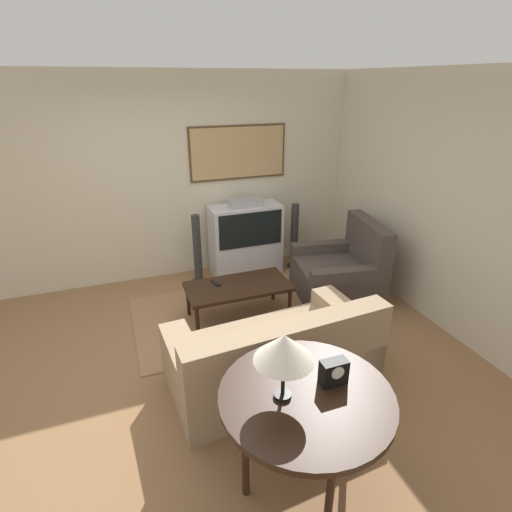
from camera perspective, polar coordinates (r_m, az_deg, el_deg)
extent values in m
plane|color=#8E6642|center=(4.14, -6.63, -14.69)|extent=(12.00, 12.00, 0.00)
cube|color=beige|center=(5.48, -12.85, 10.46)|extent=(12.00, 0.06, 2.70)
cube|color=#4C381E|center=(5.59, -2.57, 14.56)|extent=(1.35, 0.03, 0.72)
cube|color=tan|center=(5.57, -2.51, 14.53)|extent=(1.30, 0.01, 0.67)
cube|color=beige|center=(4.74, 25.22, 6.71)|extent=(0.06, 12.00, 2.70)
cube|color=#99704C|center=(4.85, -2.14, -8.02)|extent=(2.49, 1.54, 0.01)
cube|color=silver|center=(5.76, -1.47, -0.16)|extent=(0.98, 0.44, 0.45)
cube|color=silver|center=(5.57, -1.52, 4.50)|extent=(0.98, 0.44, 0.55)
cube|color=black|center=(5.37, -0.75, 3.75)|extent=(0.89, 0.01, 0.48)
cube|color=#9E9EA3|center=(5.48, -1.56, 7.64)|extent=(0.44, 0.24, 0.09)
cube|color=#9E8466|center=(3.79, 2.31, -14.71)|extent=(1.89, 1.04, 0.42)
cube|color=#9E8466|center=(3.30, 5.16, -12.56)|extent=(1.84, 0.35, 0.40)
cube|color=#9E8466|center=(4.09, 12.54, -10.65)|extent=(0.30, 0.93, 0.58)
cube|color=#9E8466|center=(3.53, -9.85, -16.81)|extent=(0.30, 0.93, 0.58)
cube|color=#715F49|center=(3.59, 9.95, -10.05)|extent=(0.37, 0.14, 0.34)
cube|color=#715F49|center=(3.27, -2.53, -13.52)|extent=(0.37, 0.14, 0.34)
cube|color=#473D38|center=(5.19, 11.30, -3.48)|extent=(1.10, 1.14, 0.45)
cube|color=#473D38|center=(5.13, 15.74, 1.89)|extent=(0.35, 1.01, 0.55)
cube|color=#473D38|center=(5.51, 9.83, -0.88)|extent=(0.96, 0.32, 0.59)
cube|color=#473D38|center=(4.82, 13.12, -4.96)|extent=(0.96, 0.32, 0.59)
cube|color=black|center=(4.55, -2.58, -4.38)|extent=(1.17, 0.59, 0.04)
cylinder|color=black|center=(4.34, -8.35, -9.48)|extent=(0.04, 0.04, 0.40)
cylinder|color=black|center=(4.63, 4.81, -7.01)|extent=(0.04, 0.04, 0.40)
cylinder|color=black|center=(4.76, -9.65, -6.37)|extent=(0.04, 0.04, 0.40)
cylinder|color=black|center=(5.02, 2.46, -4.31)|extent=(0.04, 0.04, 0.40)
cylinder|color=black|center=(2.64, 7.17, -19.26)|extent=(1.10, 1.10, 0.04)
cube|color=black|center=(2.68, 7.10, -20.22)|extent=(0.93, 0.44, 0.08)
cylinder|color=black|center=(2.86, -1.53, -26.32)|extent=(0.05, 0.05, 0.75)
cylinder|color=black|center=(3.10, 13.11, -21.93)|extent=(0.05, 0.05, 0.75)
cylinder|color=black|center=(2.74, 10.58, -30.04)|extent=(0.05, 0.05, 0.75)
cylinder|color=black|center=(2.59, 3.81, -19.19)|extent=(0.11, 0.11, 0.02)
cylinder|color=black|center=(2.45, 3.94, -15.64)|extent=(0.02, 0.02, 0.39)
cone|color=silver|center=(2.36, 4.04, -12.94)|extent=(0.36, 0.36, 0.17)
cube|color=black|center=(2.67, 11.02, -15.98)|extent=(0.17, 0.09, 0.17)
cylinder|color=white|center=(2.62, 11.62, -16.07)|extent=(0.09, 0.01, 0.09)
cube|color=black|center=(4.58, -5.82, -3.85)|extent=(0.09, 0.17, 0.02)
cylinder|color=black|center=(5.60, -8.10, -3.54)|extent=(0.19, 0.19, 0.02)
cylinder|color=#2D2D2D|center=(5.40, -8.39, 0.92)|extent=(0.11, 0.11, 0.97)
cylinder|color=black|center=(6.02, 5.30, -1.38)|extent=(0.19, 0.19, 0.02)
cylinder|color=#2D2D2D|center=(5.83, 5.48, 2.82)|extent=(0.11, 0.11, 0.97)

